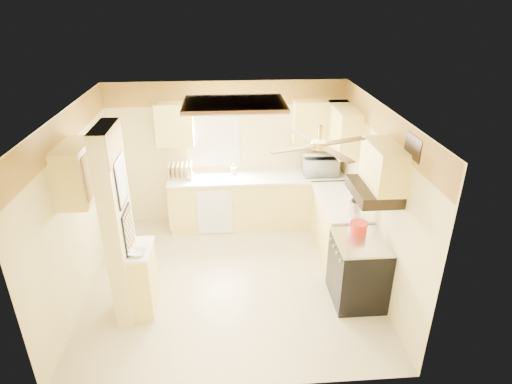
{
  "coord_description": "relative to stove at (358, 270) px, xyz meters",
  "views": [
    {
      "loc": [
        -0.03,
        -5.12,
        3.82
      ],
      "look_at": [
        0.38,
        0.35,
        1.23
      ],
      "focal_mm": 30.0,
      "sensor_mm": 36.0,
      "label": 1
    }
  ],
  "objects": [
    {
      "name": "partition_ledge",
      "position": [
        -2.8,
        0.0,
        -0.01
      ],
      "size": [
        0.25,
        0.55,
        0.9
      ],
      "primitive_type": "cube",
      "color": "#FFE76D",
      "rests_on": "floor"
    },
    {
      "name": "microwave",
      "position": [
        -0.09,
        2.16,
        0.64
      ],
      "size": [
        0.61,
        0.42,
        0.33
      ],
      "primitive_type": "imported",
      "rotation": [
        0.0,
        0.0,
        3.1
      ],
      "color": "white",
      "rests_on": "countertop_back"
    },
    {
      "name": "countertop_right",
      "position": [
        0.02,
        1.15,
        0.46
      ],
      "size": [
        0.64,
        1.44,
        0.04
      ],
      "primitive_type": "cube",
      "color": "white",
      "rests_on": "lower_cabinets_right"
    },
    {
      "name": "window",
      "position": [
        -1.92,
        2.44,
        1.09
      ],
      "size": [
        0.92,
        0.02,
        1.02
      ],
      "color": "white",
      "rests_on": "wall_back"
    },
    {
      "name": "countertop_back",
      "position": [
        -1.17,
        2.14,
        0.46
      ],
      "size": [
        3.04,
        0.64,
        0.04
      ],
      "primitive_type": "cube",
      "color": "white",
      "rests_on": "lower_cabinets_back"
    },
    {
      "name": "wallpaper_border",
      "position": [
        -1.67,
        2.43,
        1.84
      ],
      "size": [
        4.0,
        0.02,
        0.4
      ],
      "primitive_type": "cube",
      "color": "gold",
      "rests_on": "wall_back"
    },
    {
      "name": "ceiling_light_panel",
      "position": [
        -1.57,
        1.05,
        2.0
      ],
      "size": [
        1.35,
        0.95,
        0.06
      ],
      "color": "brown",
      "rests_on": "ceiling"
    },
    {
      "name": "ceiling_fan",
      "position": [
        -0.67,
        -0.15,
        1.83
      ],
      "size": [
        1.15,
        1.15,
        0.26
      ],
      "color": "gold",
      "rests_on": "ceiling"
    },
    {
      "name": "upper_cab_right",
      "position": [
        0.16,
        1.8,
        1.39
      ],
      "size": [
        0.35,
        1.0,
        0.7
      ],
      "primitive_type": "cube",
      "color": "#FFE76D",
      "rests_on": "wall_right"
    },
    {
      "name": "floor",
      "position": [
        -1.67,
        0.55,
        -0.46
      ],
      "size": [
        4.0,
        4.0,
        0.0
      ],
      "primitive_type": "plane",
      "color": "beige",
      "rests_on": "ground"
    },
    {
      "name": "upper_cab_left_wall",
      "position": [
        -3.49,
        0.3,
        1.39
      ],
      "size": [
        0.35,
        0.75,
        0.7
      ],
      "primitive_type": "cube",
      "color": "#FFE76D",
      "rests_on": "wall_left"
    },
    {
      "name": "upper_cab_over_stove",
      "position": [
        0.16,
        0.0,
        1.49
      ],
      "size": [
        0.35,
        0.76,
        0.52
      ],
      "primitive_type": "cube",
      "color": "#FFE76D",
      "rests_on": "wall_right"
    },
    {
      "name": "wall_right",
      "position": [
        0.33,
        0.55,
        0.79
      ],
      "size": [
        0.0,
        3.8,
        3.8
      ],
      "primitive_type": "plane",
      "rotation": [
        1.57,
        0.0,
        -1.57
      ],
      "color": "beige",
      "rests_on": "floor"
    },
    {
      "name": "upper_cab_back_left",
      "position": [
        -2.52,
        2.27,
        1.39
      ],
      "size": [
        0.6,
        0.35,
        0.7
      ],
      "primitive_type": "cube",
      "color": "#FFE76D",
      "rests_on": "wall_back"
    },
    {
      "name": "poster_menu",
      "position": [
        -2.91,
        0.0,
        1.39
      ],
      "size": [
        0.02,
        0.42,
        0.57
      ],
      "color": "black",
      "rests_on": "partition_column"
    },
    {
      "name": "wall_left",
      "position": [
        -3.67,
        0.55,
        0.79
      ],
      "size": [
        0.0,
        3.8,
        3.8
      ],
      "primitive_type": "plane",
      "rotation": [
        1.57,
        0.0,
        1.57
      ],
      "color": "beige",
      "rests_on": "floor"
    },
    {
      "name": "lower_cabinets_back",
      "position": [
        -1.17,
        2.15,
        -0.01
      ],
      "size": [
        3.0,
        0.6,
        0.9
      ],
      "primitive_type": "cube",
      "color": "#FFE76D",
      "rests_on": "floor"
    },
    {
      "name": "dutch_oven",
      "position": [
        0.01,
        0.2,
        0.53
      ],
      "size": [
        0.24,
        0.24,
        0.16
      ],
      "color": "red",
      "rests_on": "stove"
    },
    {
      "name": "ceiling",
      "position": [
        -1.67,
        0.55,
        2.04
      ],
      "size": [
        4.0,
        4.0,
        0.0
      ],
      "primitive_type": "plane",
      "rotation": [
        3.14,
        0.0,
        0.0
      ],
      "color": "white",
      "rests_on": "wall_back"
    },
    {
      "name": "partition_column",
      "position": [
        -3.02,
        0.0,
        0.79
      ],
      "size": [
        0.2,
        0.7,
        2.5
      ],
      "primitive_type": "cube",
      "color": "beige",
      "rests_on": "floor"
    },
    {
      "name": "stove",
      "position": [
        0.0,
        0.0,
        0.0
      ],
      "size": [
        0.68,
        0.77,
        0.92
      ],
      "color": "black",
      "rests_on": "floor"
    },
    {
      "name": "kettle",
      "position": [
        0.08,
        0.64,
        0.6
      ],
      "size": [
        0.17,
        0.17,
        0.26
      ],
      "color": "silver",
      "rests_on": "countertop_right"
    },
    {
      "name": "range_hood",
      "position": [
        0.07,
        0.0,
        1.16
      ],
      "size": [
        0.5,
        0.76,
        0.14
      ],
      "primitive_type": "cube",
      "color": "black",
      "rests_on": "upper_cab_over_stove"
    },
    {
      "name": "bowl",
      "position": [
        -2.8,
        -0.14,
        0.51
      ],
      "size": [
        0.26,
        0.26,
        0.05
      ],
      "primitive_type": "imported",
      "rotation": [
        0.0,
        0.0,
        -0.26
      ],
      "color": "white",
      "rests_on": "ledge_top"
    },
    {
      "name": "dishwasher_panel",
      "position": [
        -1.92,
        1.84,
        -0.03
      ],
      "size": [
        0.58,
        0.02,
        0.8
      ],
      "primitive_type": "cube",
      "color": "white",
      "rests_on": "lower_cabinets_back"
    },
    {
      "name": "lower_cabinets_right",
      "position": [
        0.03,
        1.15,
        -0.01
      ],
      "size": [
        0.6,
        1.4,
        0.9
      ],
      "primitive_type": "cube",
      "color": "#FFE76D",
      "rests_on": "floor"
    },
    {
      "name": "ledge_top",
      "position": [
        -2.8,
        0.0,
        0.46
      ],
      "size": [
        0.28,
        0.58,
        0.04
      ],
      "primitive_type": "cube",
      "color": "white",
      "rests_on": "partition_ledge"
    },
    {
      "name": "dish_rack",
      "position": [
        -2.49,
        2.18,
        0.57
      ],
      "size": [
        0.45,
        0.36,
        0.24
      ],
      "color": "tan",
      "rests_on": "countertop_back"
    },
    {
      "name": "wall_back",
      "position": [
        -1.67,
        2.45,
        0.79
      ],
      "size": [
        4.0,
        0.0,
        4.0
      ],
      "primitive_type": "plane",
      "rotation": [
        1.57,
        0.0,
        0.0
      ],
      "color": "beige",
      "rests_on": "floor"
    },
    {
      "name": "utensil_crock",
      "position": [
        -1.58,
        2.26,
        0.54
      ],
      "size": [
        0.1,
        0.1,
        0.19
      ],
      "color": "white",
      "rests_on": "countertop_back"
    },
    {
      "name": "upper_cab_back_right",
      "position": [
        -0.12,
        2.27,
        1.39
      ],
      "size": [
        0.9,
        0.35,
        0.7
      ],
      "primitive_type": "cube",
      "color": "#FFE76D",
      "rests_on": "wall_back"
    },
    {
      "name": "wall_front",
      "position": [
        -1.67,
        -1.35,
        0.79
      ],
      "size": [
        4.0,
        0.0,
        4.0
      ],
      "primitive_type": "plane",
      "rotation": [
        -1.57,
        0.0,
        0.0
      ],
      "color": "beige",
      "rests_on": "floor"
    },
    {
      "name": "vent_grate",
      "position": [
        0.31,
        -0.35,
        1.84
      ],
      "size": [
        0.02,
        0.4,
        0.25
      ],
      "primitive_type": "cube",
      "color": "black",
      "rests_on": "wall_right"
    },
    {
      "name": "poster_nashville",
      "position": [
        -2.91,
        0.0,
        0.74
      ],
      "size": [
        0.02,
        0.42,
        0.57
      ],
      "color": "black",
      "rests_on": "partition_column"
    }
  ]
}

